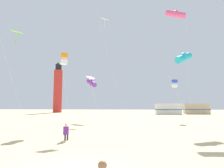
% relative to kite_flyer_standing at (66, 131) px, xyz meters
% --- Properties ---
extents(kite_flyer_standing, '(0.41, 0.55, 1.16)m').
position_rel_kite_flyer_standing_xyz_m(kite_flyer_standing, '(0.00, 0.00, 0.00)').
color(kite_flyer_standing, '#722D99').
rests_on(kite_flyer_standing, ground).
extents(kite_tube_rainbow, '(2.82, 2.30, 14.33)m').
position_rel_kite_flyer_standing_xyz_m(kite_tube_rainbow, '(10.11, 10.75, 13.01)').
color(kite_tube_rainbow, silver).
rests_on(kite_tube_rainbow, ground).
extents(kite_box_blue, '(3.21, 2.54, 6.14)m').
position_rel_kite_flyer_standing_xyz_m(kite_box_blue, '(11.07, 16.56, 4.95)').
color(kite_box_blue, silver).
rests_on(kite_box_blue, ground).
extents(kite_box_orange, '(1.14, 1.14, 7.69)m').
position_rel_kite_flyer_standing_xyz_m(kite_box_orange, '(-2.42, 6.29, 6.49)').
color(kite_box_orange, silver).
rests_on(kite_box_orange, ground).
extents(kite_tube_violet, '(3.35, 3.58, 6.44)m').
position_rel_kite_flyer_standing_xyz_m(kite_tube_violet, '(-1.35, 15.94, 5.13)').
color(kite_tube_violet, silver).
rests_on(kite_tube_violet, ground).
extents(kite_diamond_white, '(3.29, 3.25, 13.22)m').
position_rel_kite_flyer_standing_xyz_m(kite_diamond_white, '(1.39, 9.96, 11.71)').
color(kite_diamond_white, silver).
rests_on(kite_diamond_white, ground).
extents(kite_diamond_scarlet, '(1.92, 1.92, 6.13)m').
position_rel_kite_flyer_standing_xyz_m(kite_diamond_scarlet, '(-0.71, 11.87, 5.12)').
color(kite_diamond_scarlet, silver).
rests_on(kite_diamond_scarlet, ground).
extents(kite_diamond_lime, '(2.40, 2.40, 8.65)m').
position_rel_kite_flyer_standing_xyz_m(kite_diamond_lime, '(-5.09, 2.01, 7.49)').
color(kite_diamond_lime, silver).
rests_on(kite_diamond_lime, ground).
extents(kite_tube_cyan, '(3.39, 3.40, 7.85)m').
position_rel_kite_flyer_standing_xyz_m(kite_tube_cyan, '(9.76, 6.89, 6.53)').
color(kite_tube_cyan, silver).
rests_on(kite_tube_cyan, ground).
extents(lighthouse_distant, '(2.80, 2.80, 16.80)m').
position_rel_kite_flyer_standing_xyz_m(lighthouse_distant, '(-19.04, 49.67, 7.22)').
color(lighthouse_distant, red).
rests_on(lighthouse_distant, ground).
extents(rv_van_white, '(6.50, 2.51, 2.80)m').
position_rel_kite_flyer_standing_xyz_m(rv_van_white, '(14.47, 38.77, 0.78)').
color(rv_van_white, white).
rests_on(rv_van_white, ground).
extents(rv_van_tan, '(6.54, 2.64, 2.80)m').
position_rel_kite_flyer_standing_xyz_m(rv_van_tan, '(22.42, 41.39, 0.78)').
color(rv_van_tan, '#C6B28C').
rests_on(rv_van_tan, ground).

